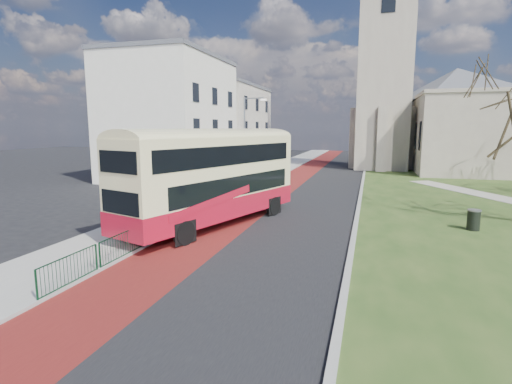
% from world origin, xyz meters
% --- Properties ---
extents(ground, '(160.00, 160.00, 0.00)m').
position_xyz_m(ground, '(0.00, 0.00, 0.00)').
color(ground, black).
rests_on(ground, ground).
extents(road_carriageway, '(9.00, 120.00, 0.01)m').
position_xyz_m(road_carriageway, '(1.50, 20.00, 0.01)').
color(road_carriageway, black).
rests_on(road_carriageway, ground).
extents(bus_lane, '(3.40, 120.00, 0.01)m').
position_xyz_m(bus_lane, '(-1.20, 20.00, 0.01)').
color(bus_lane, '#591414').
rests_on(bus_lane, ground).
extents(pavement_west, '(4.00, 120.00, 0.12)m').
position_xyz_m(pavement_west, '(-5.00, 20.00, 0.06)').
color(pavement_west, gray).
rests_on(pavement_west, ground).
extents(kerb_west, '(0.25, 120.00, 0.13)m').
position_xyz_m(kerb_west, '(-3.00, 20.00, 0.07)').
color(kerb_west, '#999993').
rests_on(kerb_west, ground).
extents(kerb_east, '(0.25, 80.00, 0.13)m').
position_xyz_m(kerb_east, '(6.10, 22.00, 0.07)').
color(kerb_east, '#999993').
rests_on(kerb_east, ground).
extents(pedestrian_railing, '(0.07, 24.00, 1.12)m').
position_xyz_m(pedestrian_railing, '(-2.95, 4.00, 0.55)').
color(pedestrian_railing, '#0D3A1E').
rests_on(pedestrian_railing, ground).
extents(gothic_church, '(16.38, 18.00, 40.00)m').
position_xyz_m(gothic_church, '(12.56, 38.00, 13.13)').
color(gothic_church, gray).
rests_on(gothic_church, ground).
extents(street_block_near, '(10.30, 14.30, 13.00)m').
position_xyz_m(street_block_near, '(-14.00, 22.00, 6.51)').
color(street_block_near, silver).
rests_on(street_block_near, ground).
extents(street_block_far, '(10.30, 16.30, 11.50)m').
position_xyz_m(street_block_far, '(-14.00, 38.00, 5.76)').
color(street_block_far, '#B3A997').
rests_on(street_block_far, ground).
extents(streetlamp, '(2.13, 0.18, 8.00)m').
position_xyz_m(streetlamp, '(-4.35, 18.00, 4.59)').
color(streetlamp, gray).
rests_on(streetlamp, pavement_west).
extents(bus, '(6.52, 12.49, 5.11)m').
position_xyz_m(bus, '(-1.49, 2.88, 2.92)').
color(bus, maroon).
rests_on(bus, ground).
extents(litter_bin, '(0.80, 0.80, 1.10)m').
position_xyz_m(litter_bin, '(12.10, 5.56, 0.59)').
color(litter_bin, black).
rests_on(litter_bin, grass_green).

